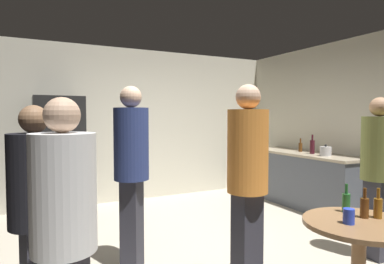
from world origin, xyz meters
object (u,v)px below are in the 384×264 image
at_px(plastic_cup_blue, 349,216).
at_px(person_in_orange_shirt, 248,172).
at_px(refrigerator, 59,156).
at_px(person_in_navy_shirt, 131,162).
at_px(beer_bottle_on_counter, 300,147).
at_px(beer_bottle_brown, 364,207).
at_px(beer_bottle_green, 346,202).
at_px(person_in_black_shirt, 36,205).
at_px(beer_bottle_amber, 378,207).
at_px(kettle, 326,151).
at_px(person_in_olive_shirt, 378,165).
at_px(wine_bottle_on_counter, 312,146).
at_px(foreground_table, 359,236).
at_px(person_in_white_shirt, 64,224).

height_order(plastic_cup_blue, person_in_orange_shirt, person_in_orange_shirt).
distance_m(refrigerator, person_in_orange_shirt, 3.35).
bearing_deg(refrigerator, person_in_navy_shirt, -78.26).
distance_m(refrigerator, person_in_navy_shirt, 2.27).
distance_m(beer_bottle_on_counter, plastic_cup_blue, 3.37).
xyz_separation_m(beer_bottle_brown, beer_bottle_green, (0.01, 0.17, 0.00)).
bearing_deg(plastic_cup_blue, person_in_black_shirt, 157.82).
bearing_deg(plastic_cup_blue, beer_bottle_amber, -1.88).
xyz_separation_m(beer_bottle_amber, person_in_black_shirt, (-2.32, 0.83, 0.10)).
relative_size(kettle, beer_bottle_brown, 1.06).
relative_size(refrigerator, person_in_olive_shirt, 1.06).
distance_m(wine_bottle_on_counter, plastic_cup_blue, 3.09).
bearing_deg(person_in_navy_shirt, beer_bottle_brown, -9.32).
distance_m(wine_bottle_on_counter, person_in_olive_shirt, 1.87).
xyz_separation_m(person_in_orange_shirt, person_in_black_shirt, (-1.60, 0.17, -0.12)).
height_order(kettle, person_in_black_shirt, person_in_black_shirt).
height_order(beer_bottle_green, person_in_olive_shirt, person_in_olive_shirt).
distance_m(kettle, beer_bottle_amber, 2.65).
height_order(beer_bottle_on_counter, foreground_table, beer_bottle_on_counter).
distance_m(kettle, beer_bottle_brown, 2.67).
height_order(foreground_table, person_in_orange_shirt, person_in_orange_shirt).
xyz_separation_m(foreground_table, person_in_olive_shirt, (1.12, 0.61, 0.37)).
height_order(beer_bottle_brown, person_in_navy_shirt, person_in_navy_shirt).
xyz_separation_m(refrigerator, person_in_olive_shirt, (2.83, -3.17, 0.10)).
xyz_separation_m(refrigerator, person_in_black_shirt, (-0.41, -2.96, 0.02)).
relative_size(wine_bottle_on_counter, person_in_white_shirt, 0.19).
xyz_separation_m(kettle, person_in_orange_shirt, (-2.46, -1.34, 0.07)).
bearing_deg(person_in_navy_shirt, beer_bottle_amber, -8.54).
distance_m(refrigerator, wine_bottle_on_counter, 3.96).
height_order(beer_bottle_amber, person_in_navy_shirt, person_in_navy_shirt).
relative_size(beer_bottle_on_counter, person_in_navy_shirt, 0.13).
bearing_deg(beer_bottle_on_counter, plastic_cup_blue, -129.34).
bearing_deg(person_in_navy_shirt, kettle, 46.50).
relative_size(beer_bottle_brown, beer_bottle_green, 1.00).
bearing_deg(wine_bottle_on_counter, beer_bottle_brown, -129.39).
bearing_deg(person_in_black_shirt, foreground_table, -33.75).
bearing_deg(refrigerator, plastic_cup_blue, -67.11).
relative_size(beer_bottle_on_counter, beer_bottle_amber, 1.00).
relative_size(foreground_table, beer_bottle_amber, 3.48).
height_order(beer_bottle_on_counter, plastic_cup_blue, beer_bottle_on_counter).
bearing_deg(beer_bottle_brown, kettle, 47.07).
height_order(beer_bottle_on_counter, beer_bottle_brown, beer_bottle_on_counter).
bearing_deg(beer_bottle_brown, person_in_olive_shirt, 29.51).
bearing_deg(beer_bottle_green, person_in_olive_shirt, 21.93).
xyz_separation_m(refrigerator, beer_bottle_amber, (1.91, -3.79, -0.08)).
xyz_separation_m(kettle, person_in_olive_shirt, (-0.81, -1.38, 0.03)).
height_order(foreground_table, person_in_white_shirt, person_in_white_shirt).
distance_m(person_in_orange_shirt, person_in_white_shirt, 1.53).
xyz_separation_m(beer_bottle_brown, person_in_black_shirt, (-2.24, 0.78, 0.10)).
height_order(wine_bottle_on_counter, plastic_cup_blue, wine_bottle_on_counter).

